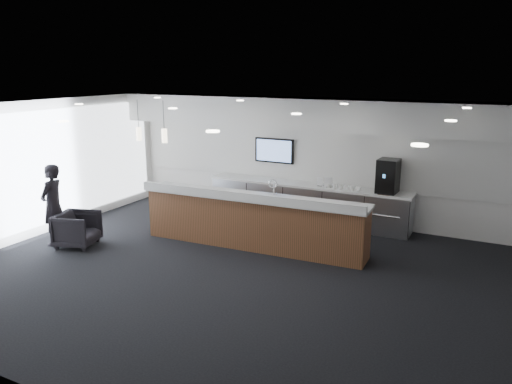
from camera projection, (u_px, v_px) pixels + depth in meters
The scene contains 24 objects.
ground at pixel (233, 274), 9.14m from camera, with size 10.00×10.00×0.00m, color black.
ceiling at pixel (231, 109), 8.41m from camera, with size 10.00×8.00×0.02m, color black.
back_wall at pixel (313, 159), 12.23m from camera, with size 10.00×0.02×3.00m, color white.
left_wall at pixel (35, 169), 10.98m from camera, with size 0.02×8.00×3.00m, color white.
soffit_bulkhead at pixel (307, 113), 11.56m from camera, with size 10.00×0.90×0.70m, color silver.
alcove_panel at pixel (312, 155), 12.18m from camera, with size 9.80×0.06×1.40m, color silver.
window_blinds_wall at pixel (36, 170), 10.97m from camera, with size 0.04×7.36×2.55m, color white.
back_credenza at pixel (306, 203), 12.17m from camera, with size 5.06×0.66×0.95m.
wall_tv at pixel (274, 151), 12.55m from camera, with size 1.05×0.08×0.62m.
pendant_left at pixel (150, 139), 10.34m from camera, with size 0.12×0.12×0.30m, color #FFECC6.
pendant_right at pixel (124, 136), 10.65m from camera, with size 0.12×0.12×0.30m, color #FFECC6.
ceiling_can_lights at pixel (231, 111), 8.42m from camera, with size 7.00×5.00×0.02m, color white, non-canonical shape.
service_counter at pixel (253, 220), 10.42m from camera, with size 4.90×1.04×1.49m.
coffee_machine at pixel (388, 176), 11.12m from camera, with size 0.46×0.58×0.76m.
info_sign_left at pixel (320, 182), 11.81m from camera, with size 0.15×0.02×0.20m, color white.
info_sign_right at pixel (328, 182), 11.67m from camera, with size 0.18×0.02×0.24m, color white.
armchair at pixel (77, 229), 10.53m from camera, with size 0.78×0.80×0.73m, color black.
lounge_guest at pixel (53, 205), 10.52m from camera, with size 0.63×0.42×1.73m, color black.
cup_0 at pixel (358, 189), 11.35m from camera, with size 0.11×0.11×0.10m, color white.
cup_1 at pixel (352, 188), 11.41m from camera, with size 0.11×0.11×0.10m, color white.
cup_2 at pixel (346, 187), 11.47m from camera, with size 0.11×0.11×0.10m, color white.
cup_3 at pixel (340, 187), 11.54m from camera, with size 0.11×0.11×0.10m, color white.
cup_4 at pixel (335, 186), 11.60m from camera, with size 0.11×0.11×0.10m, color white.
cup_5 at pixel (329, 185), 11.66m from camera, with size 0.11×0.11×0.10m, color white.
Camera 1 is at (4.25, -7.37, 3.68)m, focal length 35.00 mm.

